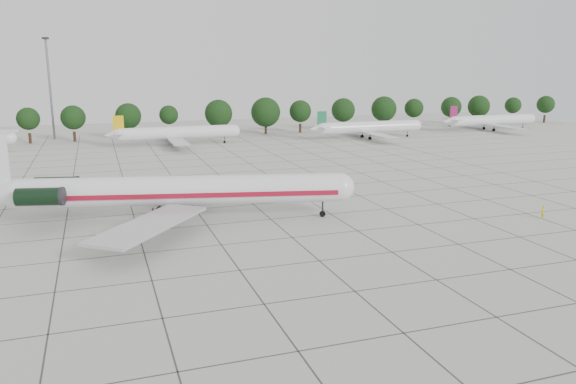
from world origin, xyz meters
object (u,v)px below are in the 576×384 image
object	(u,v)px
floodlight_mast	(50,83)
ground_crew	(543,212)
bg_airliner_d	(369,127)
bg_airliner_c	(177,133)
main_airliner	(161,191)
bg_airliner_e	(492,120)

from	to	relation	value
floodlight_mast	ground_crew	bearing A→B (deg)	-58.89
bg_airliner_d	floodlight_mast	bearing A→B (deg)	161.78
ground_crew	floodlight_mast	xyz separation A→B (m)	(-62.00, 102.74, 13.44)
bg_airliner_c	floodlight_mast	size ratio (longest dim) A/B	1.11
floodlight_mast	bg_airliner_d	bearing A→B (deg)	-18.22
main_airliner	bg_airliner_c	world-z (taller)	main_airliner
bg_airliner_d	main_airliner	bearing A→B (deg)	-133.68
main_airliner	bg_airliner_d	distance (m)	87.03
main_airliner	bg_airliner_e	bearing A→B (deg)	46.91
main_airliner	ground_crew	xyz separation A→B (m)	(44.79, -14.35, -2.97)
ground_crew	floodlight_mast	world-z (taller)	floodlight_mast
main_airliner	bg_airliner_e	world-z (taller)	main_airliner
main_airliner	floodlight_mast	bearing A→B (deg)	114.28
bg_airliner_d	floodlight_mast	xyz separation A→B (m)	(-77.31, 25.45, 11.37)
bg_airliner_c	main_airliner	bearing A→B (deg)	-99.61
main_airliner	bg_airliner_e	distance (m)	123.29
bg_airliner_c	floodlight_mast	world-z (taller)	floodlight_mast
main_airliner	bg_airliner_d	bearing A→B (deg)	59.58
main_airliner	floodlight_mast	distance (m)	90.65
main_airliner	ground_crew	bearing A→B (deg)	-4.50
bg_airliner_c	bg_airliner_e	size ratio (longest dim) A/B	1.00
ground_crew	bg_airliner_c	bearing A→B (deg)	-105.07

